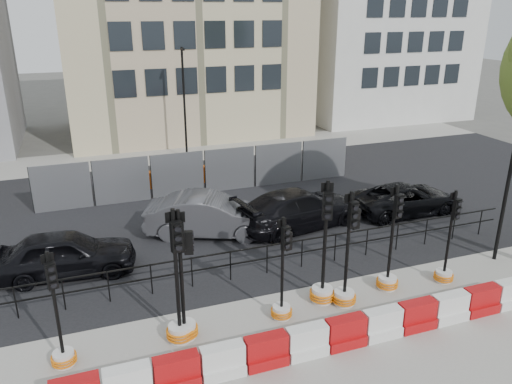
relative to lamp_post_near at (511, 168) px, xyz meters
name	(u,v)px	position (x,y,z in m)	size (l,w,h in m)	color
ground	(282,293)	(-7.50, 0.52, -3.22)	(120.00, 120.00, 0.00)	#51514C
sidewalk_near	(329,355)	(-7.50, -2.48, -3.21)	(40.00, 6.00, 0.02)	gray
road	(217,208)	(-7.50, 7.52, -3.21)	(40.00, 14.00, 0.03)	black
sidewalk_far	(175,153)	(-7.50, 16.52, -3.21)	(40.00, 4.00, 0.02)	gray
building_white	(381,7)	(9.50, 22.50, 4.78)	(12.00, 9.06, 16.00)	silver
kerb_railing	(267,254)	(-7.50, 1.72, -2.54)	(18.00, 0.04, 1.00)	black
heras_fencing	(190,175)	(-7.99, 10.23, -2.51)	(14.33, 1.72, 2.00)	gray
lamp_post_far	(184,100)	(-7.00, 15.50, 0.00)	(0.12, 0.56, 6.00)	black
lamp_post_near	(511,168)	(0.00, 0.00, 0.00)	(0.12, 0.56, 6.00)	black
barrier_row	(326,338)	(-7.50, -2.28, -2.86)	(12.55, 0.50, 0.80)	red
traffic_signal_a	(62,343)	(-13.53, -0.67, -2.61)	(0.59, 0.59, 2.98)	silver
traffic_signal_b	(184,309)	(-10.63, -0.62, -2.38)	(0.69, 0.69, 3.53)	silver
traffic_signal_c	(179,315)	(-10.76, -0.67, -2.48)	(0.71, 0.71, 3.59)	silver
traffic_signal_d	(282,295)	(-7.98, -0.65, -2.52)	(0.58, 0.58, 2.96)	silver
traffic_signal_e	(323,278)	(-6.60, -0.31, -2.47)	(0.72, 0.72, 3.67)	silver
traffic_signal_f	(346,279)	(-6.06, -0.65, -2.41)	(0.67, 0.67, 3.42)	silver
traffic_signal_g	(389,268)	(-4.44, -0.35, -2.54)	(0.65, 0.65, 3.30)	silver
traffic_signal_h	(446,264)	(-2.57, -0.58, -2.61)	(0.59, 0.59, 2.99)	silver
car_a	(66,254)	(-13.41, 3.84, -2.50)	(4.36, 2.05, 1.44)	black
car_b	(210,215)	(-8.42, 5.16, -2.45)	(4.95, 3.32, 1.54)	#45454A
car_c	(299,209)	(-5.04, 4.69, -2.48)	(5.44, 3.03, 1.49)	black
car_d	(406,199)	(-0.37, 4.45, -2.61)	(4.47, 2.10, 1.23)	black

